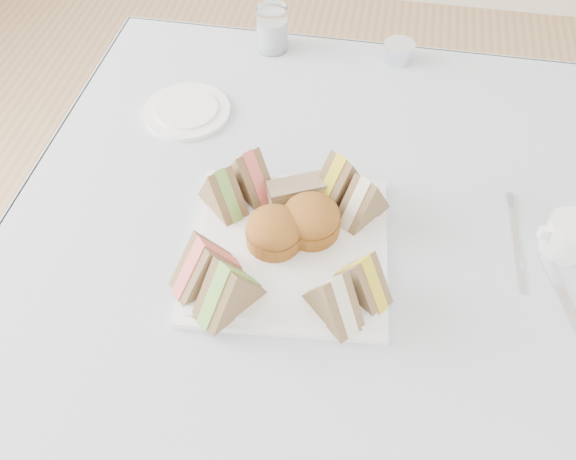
% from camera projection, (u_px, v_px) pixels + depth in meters
% --- Properties ---
extents(floor, '(4.00, 4.00, 0.00)m').
position_uv_depth(floor, '(313.00, 414.00, 1.53)').
color(floor, '#9E7751').
rests_on(floor, ground).
extents(table, '(0.90, 0.90, 0.74)m').
position_uv_depth(table, '(318.00, 343.00, 1.25)').
color(table, brown).
rests_on(table, floor).
extents(tablecloth, '(1.02, 1.02, 0.01)m').
position_uv_depth(tablecloth, '(328.00, 227.00, 0.96)').
color(tablecloth, silver).
rests_on(tablecloth, table).
extents(serving_plate, '(0.32, 0.32, 0.01)m').
position_uv_depth(serving_plate, '(288.00, 248.00, 0.92)').
color(serving_plate, white).
rests_on(serving_plate, tablecloth).
extents(sandwich_fl_a, '(0.11, 0.10, 0.09)m').
position_uv_depth(sandwich_fl_a, '(205.00, 261.00, 0.84)').
color(sandwich_fl_a, olive).
rests_on(sandwich_fl_a, serving_plate).
extents(sandwich_fl_b, '(0.10, 0.11, 0.09)m').
position_uv_depth(sandwich_fl_b, '(228.00, 286.00, 0.81)').
color(sandwich_fl_b, olive).
rests_on(sandwich_fl_b, serving_plate).
extents(sandwich_fr_a, '(0.10, 0.09, 0.08)m').
position_uv_depth(sandwich_fr_a, '(363.00, 275.00, 0.83)').
color(sandwich_fr_a, olive).
rests_on(sandwich_fr_a, serving_plate).
extents(sandwich_fr_b, '(0.10, 0.10, 0.08)m').
position_uv_depth(sandwich_fr_b, '(334.00, 295.00, 0.81)').
color(sandwich_fr_b, olive).
rests_on(sandwich_fr_b, serving_plate).
extents(sandwich_bl_a, '(0.09, 0.09, 0.08)m').
position_uv_depth(sandwich_bl_a, '(221.00, 188.00, 0.93)').
color(sandwich_bl_a, olive).
rests_on(sandwich_bl_a, serving_plate).
extents(sandwich_bl_b, '(0.10, 0.10, 0.08)m').
position_uv_depth(sandwich_bl_b, '(249.00, 172.00, 0.95)').
color(sandwich_bl_b, olive).
rests_on(sandwich_bl_b, serving_plate).
extents(sandwich_br_a, '(0.09, 0.10, 0.08)m').
position_uv_depth(sandwich_br_a, '(364.00, 197.00, 0.92)').
color(sandwich_br_a, olive).
rests_on(sandwich_br_a, serving_plate).
extents(sandwich_br_b, '(0.10, 0.11, 0.09)m').
position_uv_depth(sandwich_br_b, '(340.00, 177.00, 0.95)').
color(sandwich_br_b, olive).
rests_on(sandwich_br_b, serving_plate).
extents(scone_left, '(0.10, 0.10, 0.06)m').
position_uv_depth(scone_left, '(274.00, 230.00, 0.90)').
color(scone_left, olive).
rests_on(scone_left, serving_plate).
extents(scone_right, '(0.12, 0.12, 0.06)m').
position_uv_depth(scone_right, '(311.00, 219.00, 0.91)').
color(scone_right, olive).
rests_on(scone_right, serving_plate).
extents(pastry_slice, '(0.10, 0.07, 0.04)m').
position_uv_depth(pastry_slice, '(296.00, 193.00, 0.95)').
color(pastry_slice, beige).
rests_on(pastry_slice, serving_plate).
extents(side_plate, '(0.21, 0.21, 0.01)m').
position_uv_depth(side_plate, '(187.00, 111.00, 1.12)').
color(side_plate, white).
rests_on(side_plate, tablecloth).
extents(water_glass, '(0.07, 0.07, 0.09)m').
position_uv_depth(water_glass, '(272.00, 29.00, 1.22)').
color(water_glass, white).
rests_on(water_glass, tablecloth).
extents(tea_strainer, '(0.07, 0.07, 0.03)m').
position_uv_depth(tea_strainer, '(398.00, 53.00, 1.22)').
color(tea_strainer, silver).
rests_on(tea_strainer, tablecloth).
extents(knife, '(0.07, 0.17, 0.00)m').
position_uv_depth(knife, '(567.00, 306.00, 0.86)').
color(knife, silver).
rests_on(knife, tablecloth).
extents(fork, '(0.02, 0.16, 0.00)m').
position_uv_depth(fork, '(517.00, 249.00, 0.92)').
color(fork, silver).
rests_on(fork, tablecloth).
extents(creamer_jug, '(0.08, 0.08, 0.06)m').
position_uv_depth(creamer_jug, '(568.00, 236.00, 0.90)').
color(creamer_jug, white).
rests_on(creamer_jug, tablecloth).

